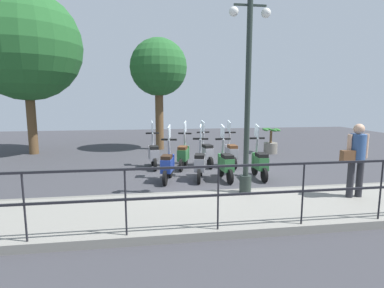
% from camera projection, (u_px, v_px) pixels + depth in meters
% --- Properties ---
extents(ground_plane, '(28.00, 28.00, 0.00)m').
position_uv_depth(ground_plane, '(209.00, 174.00, 9.12)').
color(ground_plane, '#38383D').
extents(promenade_walkway, '(2.20, 20.00, 0.15)m').
position_uv_depth(promenade_walkway, '(241.00, 208.00, 6.02)').
color(promenade_walkway, gray).
rests_on(promenade_walkway, ground_plane).
extents(fence_railing, '(0.04, 16.03, 1.07)m').
position_uv_depth(fence_railing, '(262.00, 183.00, 4.87)').
color(fence_railing, black).
rests_on(fence_railing, promenade_walkway).
extents(lamp_post_near, '(0.26, 0.90, 4.40)m').
position_uv_depth(lamp_post_near, '(247.00, 106.00, 6.50)').
color(lamp_post_near, '#232D28').
rests_on(lamp_post_near, promenade_walkway).
extents(pedestrian_with_bag, '(0.33, 0.65, 1.59)m').
position_uv_depth(pedestrian_with_bag, '(356.00, 155.00, 6.36)').
color(pedestrian_with_bag, '#28282D').
rests_on(pedestrian_with_bag, promenade_walkway).
extents(tree_large, '(4.32, 4.32, 6.51)m').
position_uv_depth(tree_large, '(26.00, 46.00, 11.82)').
color(tree_large, brown).
rests_on(tree_large, ground_plane).
extents(tree_distant, '(2.50, 2.50, 4.89)m').
position_uv_depth(tree_distant, '(159.00, 68.00, 13.09)').
color(tree_distant, brown).
rests_on(tree_distant, ground_plane).
extents(potted_palm, '(1.06, 0.66, 1.05)m').
position_uv_depth(potted_palm, '(271.00, 143.00, 12.50)').
color(potted_palm, slate).
rests_on(potted_palm, ground_plane).
extents(scooter_near_0, '(1.23, 0.44, 1.54)m').
position_uv_depth(scooter_near_0, '(260.00, 162.00, 8.50)').
color(scooter_near_0, black).
rests_on(scooter_near_0, ground_plane).
extents(scooter_near_1, '(1.23, 0.44, 1.54)m').
position_uv_depth(scooter_near_1, '(226.00, 163.00, 8.34)').
color(scooter_near_1, black).
rests_on(scooter_near_1, ground_plane).
extents(scooter_near_2, '(1.22, 0.51, 1.54)m').
position_uv_depth(scooter_near_2, '(200.00, 163.00, 8.37)').
color(scooter_near_2, black).
rests_on(scooter_near_2, ground_plane).
extents(scooter_near_3, '(1.21, 0.51, 1.54)m').
position_uv_depth(scooter_near_3, '(168.00, 164.00, 8.21)').
color(scooter_near_3, black).
rests_on(scooter_near_3, ground_plane).
extents(scooter_far_0, '(1.23, 0.44, 1.54)m').
position_uv_depth(scooter_far_0, '(231.00, 153.00, 10.01)').
color(scooter_far_0, black).
rests_on(scooter_far_0, ground_plane).
extents(scooter_far_1, '(1.23, 0.47, 1.54)m').
position_uv_depth(scooter_far_1, '(206.00, 152.00, 10.08)').
color(scooter_far_1, black).
rests_on(scooter_far_1, ground_plane).
extents(scooter_far_2, '(1.20, 0.55, 1.54)m').
position_uv_depth(scooter_far_2, '(183.00, 154.00, 9.74)').
color(scooter_far_2, black).
rests_on(scooter_far_2, ground_plane).
extents(scooter_far_3, '(1.23, 0.44, 1.54)m').
position_uv_depth(scooter_far_3, '(154.00, 154.00, 9.80)').
color(scooter_far_3, black).
rests_on(scooter_far_3, ground_plane).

